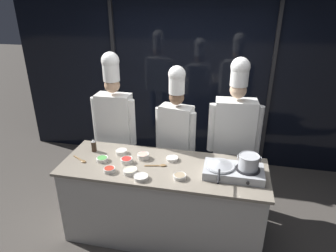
{
  "coord_description": "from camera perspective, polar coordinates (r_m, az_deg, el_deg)",
  "views": [
    {
      "loc": [
        0.61,
        -2.62,
        2.55
      ],
      "look_at": [
        0.0,
        0.25,
        1.25
      ],
      "focal_mm": 32.0,
      "sensor_mm": 36.0,
      "label": 1
    }
  ],
  "objects": [
    {
      "name": "ground_plane",
      "position": [
        3.71,
        -0.85,
        -19.49
      ],
      "size": [
        24.0,
        24.0,
        0.0
      ],
      "primitive_type": "plane",
      "color": "#47423D"
    },
    {
      "name": "window_wall_back",
      "position": [
        4.65,
        4.11,
        8.92
      ],
      "size": [
        5.6,
        0.09,
        2.7
      ],
      "color": "black",
      "rests_on": "ground_plane"
    },
    {
      "name": "demo_counter",
      "position": [
        3.42,
        -0.9,
        -14.01
      ],
      "size": [
        2.16,
        0.77,
        0.9
      ],
      "color": "beige",
      "rests_on": "ground_plane"
    },
    {
      "name": "portable_stove",
      "position": [
        3.06,
        12.34,
        -8.44
      ],
      "size": [
        0.58,
        0.34,
        0.1
      ],
      "color": "#B2B5BA",
      "rests_on": "demo_counter"
    },
    {
      "name": "frying_pan",
      "position": [
        3.01,
        9.89,
        -7.08
      ],
      "size": [
        0.3,
        0.51,
        0.05
      ],
      "color": "#ADAFB5",
      "rests_on": "portable_stove"
    },
    {
      "name": "stock_pot",
      "position": [
        3.0,
        15.13,
        -6.59
      ],
      "size": [
        0.22,
        0.2,
        0.15
      ],
      "color": "#B7BABF",
      "rests_on": "portable_stove"
    },
    {
      "name": "squeeze_bottle_soy",
      "position": [
        3.51,
        -13.96,
        -3.63
      ],
      "size": [
        0.06,
        0.06,
        0.15
      ],
      "color": "#332319",
      "rests_on": "demo_counter"
    },
    {
      "name": "prep_bowl_shrimp",
      "position": [
        3.29,
        -4.76,
        -5.66
      ],
      "size": [
        0.13,
        0.13,
        0.06
      ],
      "color": "silver",
      "rests_on": "demo_counter"
    },
    {
      "name": "prep_bowl_chili_flakes",
      "position": [
        3.11,
        -11.11,
        -8.14
      ],
      "size": [
        0.12,
        0.12,
        0.04
      ],
      "color": "silver",
      "rests_on": "demo_counter"
    },
    {
      "name": "prep_bowl_onion",
      "position": [
        3.26,
        0.8,
        -6.19
      ],
      "size": [
        0.13,
        0.13,
        0.03
      ],
      "color": "silver",
      "rests_on": "demo_counter"
    },
    {
      "name": "prep_bowl_noodles",
      "position": [
        3.06,
        -7.22,
        -8.48
      ],
      "size": [
        0.15,
        0.15,
        0.05
      ],
      "color": "silver",
      "rests_on": "demo_counter"
    },
    {
      "name": "prep_bowl_scallions",
      "position": [
        3.32,
        -12.41,
        -6.13
      ],
      "size": [
        0.13,
        0.13,
        0.04
      ],
      "color": "silver",
      "rests_on": "demo_counter"
    },
    {
      "name": "prep_bowl_bell_pepper",
      "position": [
        3.24,
        -7.89,
        -6.45
      ],
      "size": [
        0.13,
        0.13,
        0.05
      ],
      "color": "silver",
      "rests_on": "demo_counter"
    },
    {
      "name": "prep_bowl_rice",
      "position": [
        2.96,
        -5.16,
        -9.65
      ],
      "size": [
        0.14,
        0.14,
        0.04
      ],
      "color": "silver",
      "rests_on": "demo_counter"
    },
    {
      "name": "prep_bowl_mushrooms",
      "position": [
        2.96,
        2.23,
        -9.52
      ],
      "size": [
        0.13,
        0.13,
        0.04
      ],
      "color": "silver",
      "rests_on": "demo_counter"
    },
    {
      "name": "prep_bowl_garlic",
      "position": [
        3.42,
        -8.87,
        -4.82
      ],
      "size": [
        0.13,
        0.13,
        0.05
      ],
      "color": "silver",
      "rests_on": "demo_counter"
    },
    {
      "name": "serving_spoon_slotted",
      "position": [
        3.38,
        -16.13,
        -6.3
      ],
      "size": [
        0.2,
        0.13,
        0.02
      ],
      "color": "olive",
      "rests_on": "demo_counter"
    },
    {
      "name": "serving_spoon_solid",
      "position": [
        3.16,
        -1.61,
        -7.53
      ],
      "size": [
        0.23,
        0.08,
        0.02
      ],
      "color": "olive",
      "rests_on": "demo_counter"
    },
    {
      "name": "chef_head",
      "position": [
        3.82,
        -10.15,
        1.57
      ],
      "size": [
        0.56,
        0.22,
        1.94
      ],
      "rotation": [
        0.0,
        0.0,
        3.14
      ],
      "color": "#2D3856",
      "rests_on": "ground_plane"
    },
    {
      "name": "chef_sous",
      "position": [
        3.64,
        1.56,
        -0.36
      ],
      "size": [
        0.51,
        0.27,
        1.81
      ],
      "rotation": [
        0.0,
        0.0,
        2.95
      ],
      "color": "#2D3856",
      "rests_on": "ground_plane"
    },
    {
      "name": "chef_line",
      "position": [
        3.63,
        12.55,
        -0.27
      ],
      "size": [
        0.62,
        0.28,
        1.93
      ],
      "rotation": [
        0.0,
        0.0,
        3.22
      ],
      "color": "#4C4C51",
      "rests_on": "ground_plane"
    }
  ]
}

